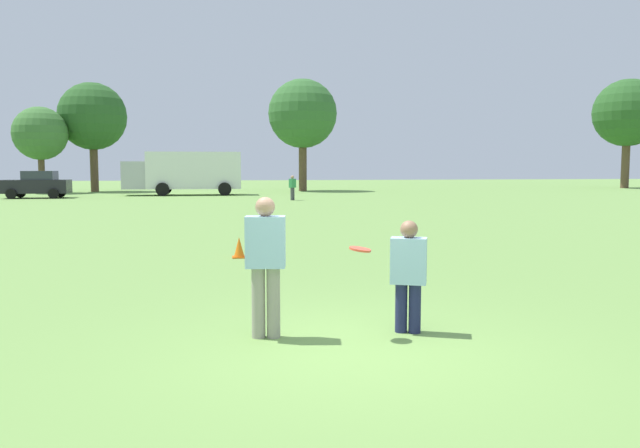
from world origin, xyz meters
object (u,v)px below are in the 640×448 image
(player_defender, at_px, (408,271))
(bystander_sideline_watcher, at_px, (292,186))
(player_thrower, at_px, (266,259))
(box_truck, at_px, (185,171))
(frisbee, at_px, (360,249))
(parked_car_center, at_px, (37,184))
(traffic_cone, at_px, (239,248))

(player_defender, bearing_deg, bystander_sideline_watcher, 86.00)
(player_thrower, xyz_separation_m, box_truck, (-3.02, 39.67, 0.77))
(frisbee, bearing_deg, box_truck, 95.94)
(player_thrower, height_order, box_truck, box_truck)
(box_truck, bearing_deg, bystander_sideline_watcher, -50.04)
(player_defender, bearing_deg, parked_car_center, 111.42)
(player_defender, relative_size, frisbee, 5.22)
(bystander_sideline_watcher, bearing_deg, traffic_cone, -99.51)
(player_defender, xyz_separation_m, frisbee, (-0.66, -0.15, 0.31))
(frisbee, height_order, bystander_sideline_watcher, bystander_sideline_watcher)
(player_thrower, distance_m, box_truck, 39.80)
(player_defender, xyz_separation_m, bystander_sideline_watcher, (2.19, 31.37, 0.09))
(player_defender, xyz_separation_m, parked_car_center, (-14.39, 36.69, 0.13))
(traffic_cone, bearing_deg, parked_car_center, 112.74)
(player_thrower, relative_size, box_truck, 0.20)
(parked_car_center, bearing_deg, traffic_cone, -67.26)
(player_thrower, relative_size, parked_car_center, 0.41)
(player_thrower, relative_size, frisbee, 6.34)
(player_thrower, distance_m, frisbee, 1.16)
(player_thrower, relative_size, player_defender, 1.21)
(traffic_cone, xyz_separation_m, parked_car_center, (-12.49, 29.80, 0.69))
(box_truck, bearing_deg, frisbee, -84.06)
(player_defender, height_order, traffic_cone, player_defender)
(player_thrower, xyz_separation_m, parked_car_center, (-12.60, 36.64, -0.05))
(frisbee, relative_size, traffic_cone, 0.57)
(player_thrower, distance_m, player_defender, 1.80)
(player_thrower, bearing_deg, bystander_sideline_watcher, 82.75)
(frisbee, bearing_deg, bystander_sideline_watcher, 84.83)
(frisbee, height_order, traffic_cone, frisbee)
(parked_car_center, bearing_deg, frisbee, -69.55)
(parked_car_center, relative_size, bystander_sideline_watcher, 2.70)
(bystander_sideline_watcher, bearing_deg, parked_car_center, 162.20)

